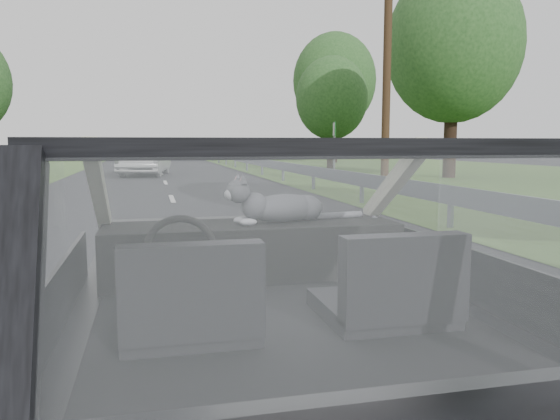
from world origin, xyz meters
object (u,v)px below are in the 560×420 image
cat (284,206)px  utility_pole (387,59)px  other_car (145,157)px  highway_sign (334,152)px  subject_car (278,305)px

cat → utility_pole: (7.18, 14.61, 3.15)m
cat → other_car: size_ratio=0.12×
highway_sign → subject_car: bearing=-94.6°
subject_car → highway_sign: 18.22m
cat → utility_pole: bearing=49.2°
cat → other_car: (-0.91, 22.47, -0.26)m
other_car → highway_sign: size_ratio=2.27×
subject_car → other_car: (-0.73, 23.10, 0.10)m
highway_sign → utility_pole: utility_pole is taller
highway_sign → utility_pole: (1.19, -1.90, 3.14)m
other_car → utility_pole: size_ratio=0.59×
other_car → highway_sign: 9.12m
utility_pole → subject_car: bearing=-115.8°
subject_car → cat: bearing=74.0°
subject_car → highway_sign: size_ratio=1.81×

